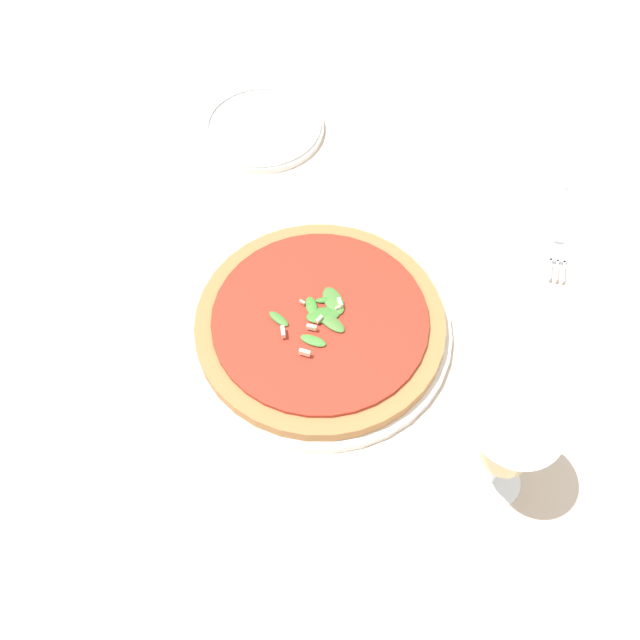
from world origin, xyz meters
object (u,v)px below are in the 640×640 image
at_px(fork, 559,229).
at_px(wine_glass, 509,444).
at_px(side_plate_white, 263,127).
at_px(pizza_arugula_main, 320,326).

bearing_deg(fork, wine_glass, -8.61).
relative_size(fork, side_plate_white, 0.96).
xyz_separation_m(wine_glass, side_plate_white, (-0.55, -0.34, -0.09)).
bearing_deg(pizza_arugula_main, side_plate_white, -160.84).
height_order(wine_glass, side_plate_white, wine_glass).
height_order(pizza_arugula_main, side_plate_white, pizza_arugula_main).
bearing_deg(wine_glass, fork, 164.82).
bearing_deg(wine_glass, pizza_arugula_main, -130.10).
bearing_deg(pizza_arugula_main, fork, 122.36).
height_order(fork, side_plate_white, side_plate_white).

